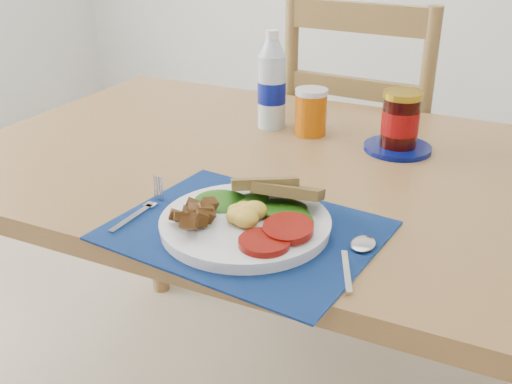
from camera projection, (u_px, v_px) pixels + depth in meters
table at (288, 196)px, 1.29m from camera, size 1.40×0.90×0.75m
chair_far at (365, 130)px, 1.84m from camera, size 0.48×0.46×1.23m
placemat at (245, 230)px, 0.97m from camera, size 0.45×0.37×0.00m
breakfast_plate at (241, 219)px, 0.96m from camera, size 0.27×0.27×0.07m
fork at (144, 210)px, 1.03m from camera, size 0.02×0.15×0.00m
spoon at (358, 253)px, 0.90m from camera, size 0.05×0.16×0.00m
water_bottle at (272, 86)px, 1.40m from camera, size 0.07×0.07×0.23m
juice_glass at (311, 113)px, 1.38m from camera, size 0.07×0.07×0.10m
jam_on_saucer at (400, 125)px, 1.28m from camera, size 0.15×0.15×0.13m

